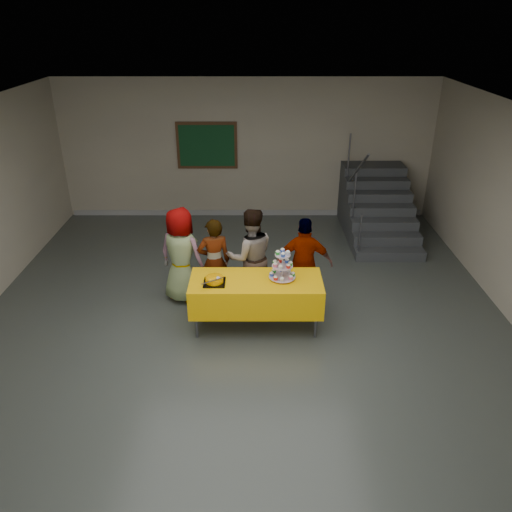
{
  "coord_description": "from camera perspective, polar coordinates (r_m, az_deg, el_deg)",
  "views": [
    {
      "loc": [
        0.19,
        -5.65,
        4.19
      ],
      "look_at": [
        0.19,
        0.72,
        1.05
      ],
      "focal_mm": 35.0,
      "sensor_mm": 36.0,
      "label": 1
    }
  ],
  "objects": [
    {
      "name": "bake_table",
      "position": [
        7.17,
        0.0,
        -4.25
      ],
      "size": [
        1.88,
        0.78,
        0.77
      ],
      "color": "#595960",
      "rests_on": "ground"
    },
    {
      "name": "schoolchild_b",
      "position": [
        7.73,
        -4.79,
        -0.65
      ],
      "size": [
        0.58,
        0.46,
        1.42
      ],
      "primitive_type": "imported",
      "rotation": [
        0.0,
        0.0,
        3.39
      ],
      "color": "slate",
      "rests_on": "ground"
    },
    {
      "name": "schoolchild_c",
      "position": [
        7.69,
        -0.62,
        -0.08
      ],
      "size": [
        0.87,
        0.74,
        1.57
      ],
      "primitive_type": "imported",
      "rotation": [
        0.0,
        0.0,
        3.35
      ],
      "color": "slate",
      "rests_on": "ground"
    },
    {
      "name": "bear_cake",
      "position": [
        6.98,
        -4.78,
        -2.67
      ],
      "size": [
        0.32,
        0.36,
        0.12
      ],
      "color": "black",
      "rests_on": "bake_table"
    },
    {
      "name": "schoolchild_d",
      "position": [
        7.63,
        5.56,
        -0.86
      ],
      "size": [
        0.89,
        0.43,
        1.47
      ],
      "primitive_type": "imported",
      "rotation": [
        0.0,
        0.0,
        3.05
      ],
      "color": "slate",
      "rests_on": "ground"
    },
    {
      "name": "schoolchild_a",
      "position": [
        7.84,
        -8.54,
        0.07
      ],
      "size": [
        0.89,
        0.75,
        1.55
      ],
      "primitive_type": "imported",
      "rotation": [
        0.0,
        0.0,
        2.73
      ],
      "color": "slate",
      "rests_on": "ground"
    },
    {
      "name": "room_shell",
      "position": [
        6.04,
        -1.85,
        6.25
      ],
      "size": [
        10.0,
        10.04,
        3.02
      ],
      "color": "#4C514C",
      "rests_on": "ground"
    },
    {
      "name": "noticeboard",
      "position": [
        10.98,
        -5.63,
        12.44
      ],
      "size": [
        1.3,
        0.05,
        1.0
      ],
      "color": "#472B16",
      "rests_on": "ground"
    },
    {
      "name": "cupcake_stand",
      "position": [
        7.03,
        3.04,
        -1.32
      ],
      "size": [
        0.38,
        0.38,
        0.44
      ],
      "color": "silver",
      "rests_on": "bake_table"
    },
    {
      "name": "staircase",
      "position": [
        10.76,
        13.5,
        5.34
      ],
      "size": [
        1.3,
        2.4,
        2.04
      ],
      "color": "#424447",
      "rests_on": "ground"
    }
  ]
}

